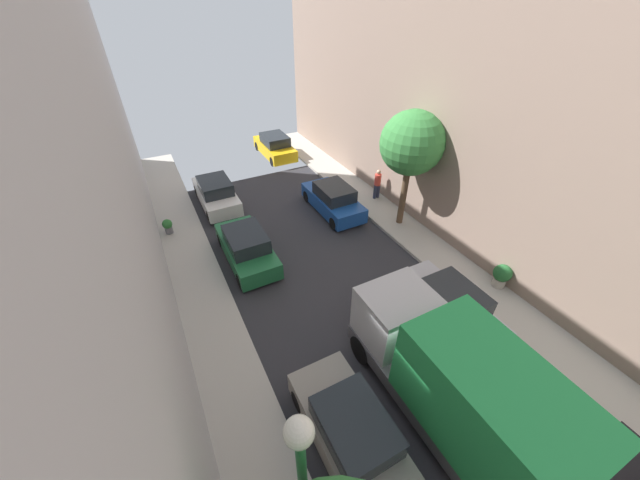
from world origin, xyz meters
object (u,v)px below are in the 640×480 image
object	(u,v)px
parked_car_left_2	(352,432)
parked_car_left_3	(247,247)
potted_plant_3	(502,275)
lamp_post	(302,478)
parked_car_left_4	(216,194)
pedestrian	(377,183)
delivery_truck	(458,385)
parked_car_right_3	(333,200)
potted_plant_1	(168,226)
parked_car_right_4	(275,146)
parked_car_right_2	(449,305)
street_tree_1	(412,144)

from	to	relation	value
parked_car_left_2	parked_car_left_3	bearing A→B (deg)	90.00
potted_plant_3	lamp_post	bearing A→B (deg)	-160.71
potted_plant_3	lamp_post	xyz separation A→B (m)	(-10.34, -3.62, 2.92)
parked_car_left_4	pedestrian	xyz separation A→B (m)	(8.18, -3.63, 0.35)
parked_car_left_4	delivery_truck	size ratio (longest dim) A/B	0.64
parked_car_right_3	potted_plant_1	size ratio (longest dim) A/B	5.60
parked_car_right_3	pedestrian	world-z (taller)	pedestrian
parked_car_right_4	pedestrian	size ratio (longest dim) A/B	2.44
parked_car_right_3	potted_plant_1	distance (m)	8.42
parked_car_right_2	parked_car_right_3	bearing A→B (deg)	90.00
parked_car_left_4	parked_car_right_4	distance (m)	7.32
parked_car_right_3	lamp_post	world-z (taller)	lamp_post
parked_car_left_4	potted_plant_3	distance (m)	14.53
parked_car_right_2	parked_car_right_4	distance (m)	17.01
lamp_post	parked_car_right_2	bearing A→B (deg)	24.81
parked_car_left_3	parked_car_right_3	world-z (taller)	same
potted_plant_1	lamp_post	world-z (taller)	lamp_post
parked_car_left_3	parked_car_left_4	world-z (taller)	same
delivery_truck	lamp_post	distance (m)	5.00
parked_car_left_3	parked_car_left_4	size ratio (longest dim) A/B	1.00
parked_car_left_2	parked_car_right_3	world-z (taller)	same
parked_car_right_4	parked_car_left_3	bearing A→B (deg)	-117.52
parked_car_right_2	potted_plant_1	size ratio (longest dim) A/B	5.60
parked_car_left_3	lamp_post	bearing A→B (deg)	-100.73
delivery_truck	parked_car_left_2	bearing A→B (deg)	166.39
parked_car_right_3	potted_plant_1	bearing A→B (deg)	168.16
pedestrian	potted_plant_1	bearing A→B (deg)	170.66
delivery_truck	potted_plant_3	distance (m)	6.56
parked_car_left_2	potted_plant_1	world-z (taller)	parked_car_left_2
parked_car_left_3	street_tree_1	size ratio (longest dim) A/B	0.75
parked_car_right_2	lamp_post	bearing A→B (deg)	-155.19
street_tree_1	parked_car_left_3	bearing A→B (deg)	174.00
parked_car_left_2	potted_plant_1	xyz separation A→B (m)	(-2.83, 12.37, -0.16)
parked_car_right_4	delivery_truck	world-z (taller)	delivery_truck
street_tree_1	parked_car_right_4	bearing A→B (deg)	102.11
parked_car_right_3	pedestrian	xyz separation A→B (m)	(2.78, -0.09, 0.35)
parked_car_left_2	parked_car_right_3	distance (m)	11.93
parked_car_left_2	parked_car_right_3	size ratio (longest dim) A/B	1.00
pedestrian	parked_car_left_3	bearing A→B (deg)	-167.59
parked_car_left_2	parked_car_left_4	distance (m)	14.18
parked_car_right_4	lamp_post	bearing A→B (deg)	-109.70
street_tree_1	lamp_post	distance (m)	13.39
parked_car_left_3	potted_plant_3	bearing A→B (deg)	-37.20
potted_plant_1	parked_car_left_3	bearing A→B (deg)	-51.88
parked_car_right_2	lamp_post	world-z (taller)	lamp_post
parked_car_right_4	pedestrian	world-z (taller)	pedestrian
parked_car_left_3	potted_plant_1	world-z (taller)	parked_car_left_3
delivery_truck	pedestrian	xyz separation A→B (m)	(5.48, 11.21, -0.71)
pedestrian	parked_car_left_2	bearing A→B (deg)	-127.77
street_tree_1	potted_plant_3	world-z (taller)	street_tree_1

